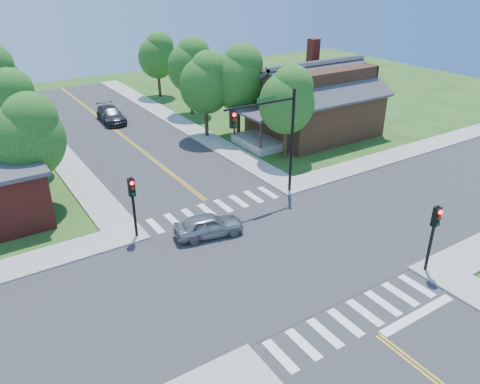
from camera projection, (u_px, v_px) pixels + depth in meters
ground at (272, 253)px, 25.57m from camera, size 100.00×100.00×0.00m
road_ns at (273, 253)px, 25.56m from camera, size 10.00×90.00×0.04m
road_ew at (273, 253)px, 25.56m from camera, size 90.00×10.00×0.04m
intersection_patch at (272, 253)px, 25.57m from camera, size 10.20×10.20×0.06m
sidewalk_ne at (307, 127)px, 45.20m from camera, size 40.00×40.00×0.14m
crosswalk_north at (215, 208)px, 30.23m from camera, size 8.85×2.00×0.01m
crosswalk_south at (355, 317)px, 20.88m from camera, size 8.85×2.00×0.01m
centerline at (273, 253)px, 25.55m from camera, size 0.30×90.00×0.01m
stop_bar at (418, 315)px, 21.07m from camera, size 4.60×0.45×0.09m
signal_mast_ne at (272, 129)px, 29.57m from camera, size 5.30×0.42×7.20m
signal_pole_se at (434, 227)px, 22.90m from camera, size 0.34×0.42×3.80m
signal_pole_nw at (133, 197)px, 25.87m from camera, size 0.34×0.42×3.80m
house_ne at (314, 98)px, 42.23m from camera, size 13.05×8.80×7.11m
tree_e_a at (288, 99)px, 35.96m from camera, size 4.42×4.20×7.51m
tree_e_b at (239, 76)px, 40.91m from camera, size 4.86×4.62×8.27m
tree_e_c at (191, 64)px, 47.11m from camera, size 4.64×4.41×7.88m
tree_e_d at (158, 54)px, 53.88m from camera, size 4.37×4.15×7.43m
tree_w_a at (29, 134)px, 28.44m from camera, size 4.44×4.21×7.54m
tree_w_b at (10, 104)px, 34.34m from camera, size 4.49×4.27×7.64m
tree_house at (206, 81)px, 40.59m from camera, size 4.55×4.33×7.74m
tree_bldg at (28, 121)px, 33.56m from camera, size 3.67×3.49×6.25m
car_silver at (209, 226)px, 26.93m from camera, size 3.22×4.64×1.36m
car_dgrey at (111, 115)px, 46.46m from camera, size 2.75×5.35×1.47m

